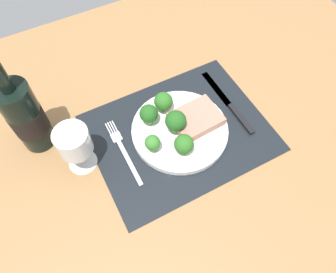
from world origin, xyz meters
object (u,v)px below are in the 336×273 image
(fork, at_px, (124,151))
(knife, at_px, (231,106))
(steak, at_px, (196,119))
(wine_glass, at_px, (74,143))
(plate, at_px, (180,130))
(wine_bottle, at_px, (26,116))

(fork, distance_m, knife, 0.30)
(steak, xyz_separation_m, wine_glass, (-0.28, 0.03, 0.06))
(knife, bearing_deg, wine_glass, 173.05)
(plate, bearing_deg, fork, 174.39)
(wine_glass, bearing_deg, plate, -7.97)
(steak, distance_m, fork, 0.19)
(knife, bearing_deg, steak, -179.91)
(fork, relative_size, wine_glass, 1.52)
(steak, relative_size, fork, 0.61)
(fork, height_order, knife, knife)
(plate, relative_size, wine_glass, 1.87)
(steak, xyz_separation_m, fork, (-0.19, 0.01, -0.03))
(plate, xyz_separation_m, steak, (0.04, -0.00, 0.02))
(knife, height_order, wine_bottle, wine_bottle)
(fork, distance_m, wine_glass, 0.13)
(steak, xyz_separation_m, wine_bottle, (-0.35, 0.14, 0.07))
(plate, height_order, wine_bottle, wine_bottle)
(fork, bearing_deg, plate, -6.88)
(plate, distance_m, wine_glass, 0.25)
(knife, bearing_deg, wine_bottle, 160.85)
(steak, xyz_separation_m, knife, (0.11, 0.01, -0.02))
(fork, relative_size, knife, 0.83)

